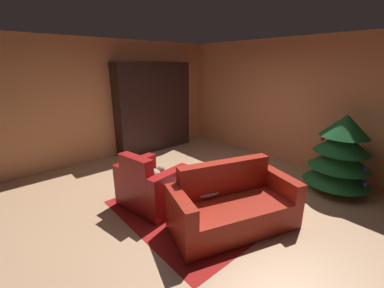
% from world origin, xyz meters
% --- Properties ---
extents(ground_plane, '(7.09, 7.09, 0.00)m').
position_xyz_m(ground_plane, '(0.00, 0.00, 0.00)').
color(ground_plane, tan).
extents(wall_back, '(6.03, 0.06, 2.73)m').
position_xyz_m(wall_back, '(0.00, 2.80, 1.37)').
color(wall_back, tan).
rests_on(wall_back, ground).
extents(wall_left, '(0.06, 5.66, 2.73)m').
position_xyz_m(wall_left, '(-2.98, 0.00, 1.37)').
color(wall_left, tan).
rests_on(wall_left, ground).
extents(area_rug, '(2.26, 1.84, 0.01)m').
position_xyz_m(area_rug, '(0.16, -0.28, 0.00)').
color(area_rug, maroon).
rests_on(area_rug, ground).
extents(bookshelf_unit, '(0.39, 2.05, 2.22)m').
position_xyz_m(bookshelf_unit, '(-2.72, 1.10, 1.09)').
color(bookshelf_unit, black).
rests_on(bookshelf_unit, ground).
extents(armchair_red, '(1.07, 0.91, 0.91)m').
position_xyz_m(armchair_red, '(-0.38, -0.65, 0.32)').
color(armchair_red, maroon).
rests_on(armchair_red, ground).
extents(couch_red, '(1.27, 1.88, 0.89)m').
position_xyz_m(couch_red, '(0.84, -0.10, 0.30)').
color(couch_red, maroon).
rests_on(couch_red, ground).
extents(coffee_table, '(0.68, 0.68, 0.47)m').
position_xyz_m(coffee_table, '(0.30, -0.20, 0.42)').
color(coffee_table, black).
rests_on(coffee_table, ground).
extents(book_stack_on_table, '(0.22, 0.16, 0.08)m').
position_xyz_m(book_stack_on_table, '(0.29, -0.15, 0.51)').
color(book_stack_on_table, '#354C92').
rests_on(book_stack_on_table, coffee_table).
extents(bottle_on_table, '(0.07, 0.07, 0.30)m').
position_xyz_m(bottle_on_table, '(0.48, -0.26, 0.59)').
color(bottle_on_table, navy).
rests_on(bottle_on_table, coffee_table).
extents(decorated_tree, '(1.09, 1.09, 1.39)m').
position_xyz_m(decorated_tree, '(1.37, 2.11, 0.70)').
color(decorated_tree, brown).
rests_on(decorated_tree, ground).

